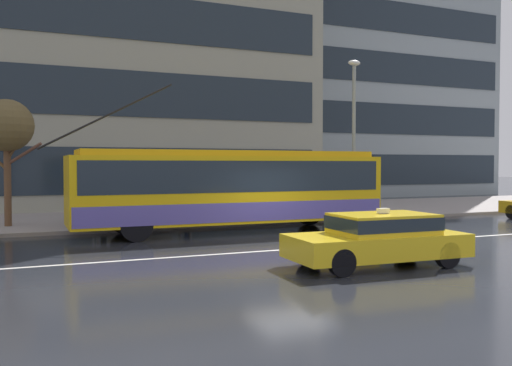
{
  "coord_description": "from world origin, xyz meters",
  "views": [
    {
      "loc": [
        -7.78,
        -15.31,
        2.45
      ],
      "look_at": [
        0.4,
        3.67,
        1.75
      ],
      "focal_mm": 38.64,
      "sensor_mm": 36.0,
      "label": 1
    }
  ],
  "objects_px": {
    "bus_shelter": "(140,176)",
    "pedestrian_approaching_curb": "(102,183)",
    "street_lamp": "(354,125)",
    "trolleybus": "(231,188)",
    "taxi_oncoming_near": "(379,237)",
    "street_tree_bare": "(7,127)",
    "pedestrian_at_shelter": "(186,181)"
  },
  "relations": [
    {
      "from": "pedestrian_at_shelter",
      "to": "street_lamp",
      "type": "bearing_deg",
      "value": -16.33
    },
    {
      "from": "taxi_oncoming_near",
      "to": "bus_shelter",
      "type": "distance_m",
      "value": 11.52
    },
    {
      "from": "bus_shelter",
      "to": "pedestrian_approaching_curb",
      "type": "bearing_deg",
      "value": -152.33
    },
    {
      "from": "trolleybus",
      "to": "street_tree_bare",
      "type": "xyz_separation_m",
      "value": [
        -7.39,
        4.08,
        2.22
      ]
    },
    {
      "from": "taxi_oncoming_near",
      "to": "street_lamp",
      "type": "relative_size",
      "value": 0.64
    },
    {
      "from": "trolleybus",
      "to": "pedestrian_approaching_curb",
      "type": "distance_m",
      "value": 4.86
    },
    {
      "from": "trolleybus",
      "to": "pedestrian_at_shelter",
      "type": "relative_size",
      "value": 6.1
    },
    {
      "from": "street_tree_bare",
      "to": "pedestrian_approaching_curb",
      "type": "bearing_deg",
      "value": -26.2
    },
    {
      "from": "street_tree_bare",
      "to": "trolleybus",
      "type": "bearing_deg",
      "value": -28.88
    },
    {
      "from": "pedestrian_approaching_curb",
      "to": "street_lamp",
      "type": "bearing_deg",
      "value": -2.64
    },
    {
      "from": "bus_shelter",
      "to": "street_tree_bare",
      "type": "bearing_deg",
      "value": 171.24
    },
    {
      "from": "trolleybus",
      "to": "bus_shelter",
      "type": "relative_size",
      "value": 3.15
    },
    {
      "from": "trolleybus",
      "to": "taxi_oncoming_near",
      "type": "bearing_deg",
      "value": -82.75
    },
    {
      "from": "pedestrian_approaching_curb",
      "to": "street_lamp",
      "type": "xyz_separation_m",
      "value": [
        10.69,
        -0.49,
        2.42
      ]
    },
    {
      "from": "pedestrian_approaching_curb",
      "to": "street_tree_bare",
      "type": "height_order",
      "value": "street_tree_bare"
    },
    {
      "from": "trolleybus",
      "to": "taxi_oncoming_near",
      "type": "distance_m",
      "value": 7.67
    },
    {
      "from": "taxi_oncoming_near",
      "to": "bus_shelter",
      "type": "relative_size",
      "value": 1.14
    },
    {
      "from": "trolleybus",
      "to": "pedestrian_at_shelter",
      "type": "height_order",
      "value": "trolleybus"
    },
    {
      "from": "taxi_oncoming_near",
      "to": "pedestrian_approaching_curb",
      "type": "relative_size",
      "value": 2.2
    },
    {
      "from": "street_lamp",
      "to": "trolleybus",
      "type": "bearing_deg",
      "value": -162.93
    },
    {
      "from": "bus_shelter",
      "to": "street_tree_bare",
      "type": "height_order",
      "value": "street_tree_bare"
    },
    {
      "from": "bus_shelter",
      "to": "street_tree_bare",
      "type": "relative_size",
      "value": 0.81
    },
    {
      "from": "pedestrian_approaching_curb",
      "to": "pedestrian_at_shelter",
      "type": "bearing_deg",
      "value": 23.2
    },
    {
      "from": "bus_shelter",
      "to": "pedestrian_at_shelter",
      "type": "relative_size",
      "value": 1.94
    },
    {
      "from": "bus_shelter",
      "to": "pedestrian_at_shelter",
      "type": "distance_m",
      "value": 2.19
    },
    {
      "from": "trolleybus",
      "to": "bus_shelter",
      "type": "bearing_deg",
      "value": 127.65
    },
    {
      "from": "street_lamp",
      "to": "pedestrian_approaching_curb",
      "type": "bearing_deg",
      "value": 177.36
    },
    {
      "from": "trolleybus",
      "to": "street_lamp",
      "type": "height_order",
      "value": "street_lamp"
    },
    {
      "from": "bus_shelter",
      "to": "street_lamp",
      "type": "bearing_deg",
      "value": -8.35
    },
    {
      "from": "pedestrian_approaching_curb",
      "to": "street_lamp",
      "type": "height_order",
      "value": "street_lamp"
    },
    {
      "from": "taxi_oncoming_near",
      "to": "pedestrian_approaching_curb",
      "type": "bearing_deg",
      "value": 117.07
    },
    {
      "from": "bus_shelter",
      "to": "pedestrian_approaching_curb",
      "type": "relative_size",
      "value": 1.92
    }
  ]
}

